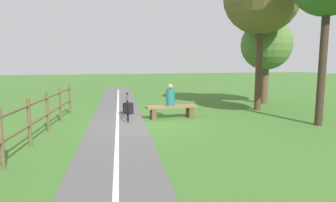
# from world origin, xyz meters

# --- Properties ---
(ground_plane) EXTENTS (80.00, 80.00, 0.00)m
(ground_plane) POSITION_xyz_m (0.00, 0.00, 0.00)
(ground_plane) COLOR #3D6B28
(paved_path) EXTENTS (5.24, 36.01, 0.02)m
(paved_path) POSITION_xyz_m (1.28, 4.00, 0.01)
(paved_path) COLOR #565454
(paved_path) RESTS_ON ground_plane
(path_centre_line) EXTENTS (3.15, 31.86, 0.00)m
(path_centre_line) POSITION_xyz_m (1.28, 4.00, 0.02)
(path_centre_line) COLOR silver
(path_centre_line) RESTS_ON paved_path
(bench) EXTENTS (1.86, 0.46, 0.47)m
(bench) POSITION_xyz_m (-1.11, -0.49, 0.33)
(bench) COLOR brown
(bench) RESTS_ON ground_plane
(person_seated) EXTENTS (0.32, 0.32, 0.79)m
(person_seated) POSITION_xyz_m (-1.06, -0.49, 0.81)
(person_seated) COLOR #1E6B66
(person_seated) RESTS_ON bench
(bicycle) EXTENTS (0.24, 1.83, 0.93)m
(bicycle) POSITION_xyz_m (0.45, -0.83, 0.39)
(bicycle) COLOR black
(bicycle) RESTS_ON ground_plane
(backpack) EXTENTS (0.41, 0.41, 0.45)m
(backpack) POSITION_xyz_m (0.32, -1.71, 0.22)
(backpack) COLOR black
(backpack) RESTS_ON ground_plane
(fence_roadside) EXTENTS (1.34, 8.89, 1.19)m
(fence_roadside) POSITION_xyz_m (3.15, 2.03, 0.69)
(fence_roadside) COLOR brown
(fence_roadside) RESTS_ON ground_plane
(tree_far_left) EXTENTS (2.43, 2.43, 4.08)m
(tree_far_left) POSITION_xyz_m (-6.53, -2.91, 2.83)
(tree_far_left) COLOR brown
(tree_far_left) RESTS_ON ground_plane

